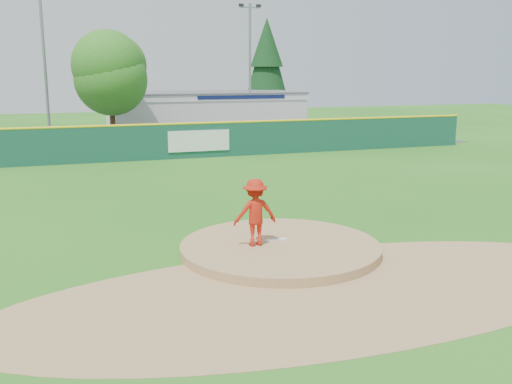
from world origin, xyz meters
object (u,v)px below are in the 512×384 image
object	(u,v)px
pitcher	(255,212)
light_pole_left	(44,54)
pool_building_grp	(204,112)
conifer_tree	(267,65)
light_pole_right	(250,63)
van	(225,139)
deciduous_tree	(110,77)

from	to	relation	value
pitcher	light_pole_left	distance (m)	27.85
pool_building_grp	light_pole_left	xyz separation A→B (m)	(-12.00, -4.99, 4.39)
pitcher	conifer_tree	xyz separation A→B (m)	(13.69, 35.90, 4.38)
light_pole_left	light_pole_right	size ratio (longest dim) A/B	1.10
pitcher	pool_building_grp	world-z (taller)	pool_building_grp
pool_building_grp	pitcher	bearing A→B (deg)	-101.85
pitcher	van	xyz separation A→B (m)	(5.36, 21.15, -0.54)
van	light_pole_right	size ratio (longest dim) A/B	0.43
pitcher	van	bearing A→B (deg)	-102.04
pool_building_grp	light_pole_left	size ratio (longest dim) A/B	1.38
pitcher	deciduous_tree	bearing A→B (deg)	-84.82
pitcher	pool_building_grp	distance (m)	32.59
van	light_pole_right	distance (m)	10.16
deciduous_tree	conifer_tree	size ratio (longest dim) A/B	0.77
van	light_pole_right	bearing A→B (deg)	-18.28
conifer_tree	pool_building_grp	bearing A→B (deg)	-150.22
conifer_tree	light_pole_left	world-z (taller)	light_pole_left
van	deciduous_tree	xyz separation A→B (m)	(-6.67, 3.75, 3.93)
deciduous_tree	light_pole_right	world-z (taller)	light_pole_right
light_pole_right	pitcher	bearing A→B (deg)	-108.54
van	pool_building_grp	size ratio (longest dim) A/B	0.28
deciduous_tree	van	bearing A→B (deg)	-29.40
pool_building_grp	van	bearing A→B (deg)	-97.08
light_pole_right	conifer_tree	bearing A→B (deg)	60.26
pool_building_grp	light_pole_right	world-z (taller)	light_pole_right
deciduous_tree	conifer_tree	bearing A→B (deg)	36.25
light_pole_left	light_pole_right	xyz separation A→B (m)	(15.00, 2.00, -0.51)
deciduous_tree	light_pole_left	xyz separation A→B (m)	(-4.00, 2.00, 1.50)
deciduous_tree	light_pole_right	distance (m)	11.75
pitcher	light_pole_right	size ratio (longest dim) A/B	0.18
conifer_tree	deciduous_tree	bearing A→B (deg)	-143.75
pool_building_grp	light_pole_right	xyz separation A→B (m)	(3.00, -2.99, 3.88)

